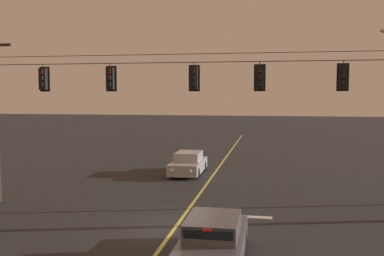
{
  "coord_description": "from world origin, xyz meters",
  "views": [
    {
      "loc": [
        3.48,
        -15.85,
        4.97
      ],
      "look_at": [
        0.0,
        3.61,
        3.49
      ],
      "focal_mm": 41.34,
      "sensor_mm": 36.0,
      "label": 1
    }
  ],
  "objects_px": {
    "traffic_light_left_inner": "(110,78)",
    "traffic_light_leftmost": "(43,79)",
    "traffic_light_rightmost": "(343,77)",
    "car_waiting_near_lane": "(213,240)",
    "traffic_light_centre": "(194,78)",
    "traffic_light_right_inner": "(260,77)",
    "car_oncoming_lead": "(188,164)"
  },
  "relations": [
    {
      "from": "traffic_light_right_inner",
      "to": "traffic_light_rightmost",
      "type": "distance_m",
      "value": 3.3
    },
    {
      "from": "traffic_light_left_inner",
      "to": "traffic_light_leftmost",
      "type": "bearing_deg",
      "value": 180.0
    },
    {
      "from": "car_waiting_near_lane",
      "to": "car_oncoming_lead",
      "type": "bearing_deg",
      "value": 103.53
    },
    {
      "from": "traffic_light_right_inner",
      "to": "car_waiting_near_lane",
      "type": "distance_m",
      "value": 7.68
    },
    {
      "from": "traffic_light_leftmost",
      "to": "traffic_light_left_inner",
      "type": "xyz_separation_m",
      "value": [
        3.17,
        0.0,
        0.0
      ]
    },
    {
      "from": "traffic_light_centre",
      "to": "car_waiting_near_lane",
      "type": "distance_m",
      "value": 7.75
    },
    {
      "from": "car_oncoming_lead",
      "to": "car_waiting_near_lane",
      "type": "bearing_deg",
      "value": -76.47
    },
    {
      "from": "traffic_light_centre",
      "to": "car_oncoming_lead",
      "type": "bearing_deg",
      "value": 102.12
    },
    {
      "from": "traffic_light_leftmost",
      "to": "car_oncoming_lead",
      "type": "xyz_separation_m",
      "value": [
        5.02,
        8.62,
        -5.04
      ]
    },
    {
      "from": "traffic_light_left_inner",
      "to": "car_waiting_near_lane",
      "type": "relative_size",
      "value": 0.28
    },
    {
      "from": "traffic_light_left_inner",
      "to": "car_waiting_near_lane",
      "type": "distance_m",
      "value": 9.25
    },
    {
      "from": "traffic_light_right_inner",
      "to": "car_waiting_near_lane",
      "type": "height_order",
      "value": "traffic_light_right_inner"
    },
    {
      "from": "traffic_light_leftmost",
      "to": "traffic_light_centre",
      "type": "bearing_deg",
      "value": 0.0
    },
    {
      "from": "traffic_light_leftmost",
      "to": "car_oncoming_lead",
      "type": "relative_size",
      "value": 0.28
    },
    {
      "from": "traffic_light_centre",
      "to": "car_waiting_near_lane",
      "type": "height_order",
      "value": "traffic_light_centre"
    },
    {
      "from": "traffic_light_rightmost",
      "to": "car_waiting_near_lane",
      "type": "relative_size",
      "value": 0.28
    },
    {
      "from": "traffic_light_centre",
      "to": "traffic_light_right_inner",
      "type": "xyz_separation_m",
      "value": [
        2.75,
        0.0,
        0.0
      ]
    },
    {
      "from": "traffic_light_centre",
      "to": "traffic_light_right_inner",
      "type": "relative_size",
      "value": 1.0
    },
    {
      "from": "traffic_light_left_inner",
      "to": "traffic_light_right_inner",
      "type": "xyz_separation_m",
      "value": [
        6.46,
        0.0,
        0.0
      ]
    },
    {
      "from": "traffic_light_leftmost",
      "to": "traffic_light_centre",
      "type": "height_order",
      "value": "same"
    },
    {
      "from": "traffic_light_left_inner",
      "to": "car_waiting_near_lane",
      "type": "height_order",
      "value": "traffic_light_left_inner"
    },
    {
      "from": "traffic_light_centre",
      "to": "car_waiting_near_lane",
      "type": "relative_size",
      "value": 0.28
    },
    {
      "from": "traffic_light_leftmost",
      "to": "car_waiting_near_lane",
      "type": "distance_m",
      "value": 11.37
    },
    {
      "from": "car_waiting_near_lane",
      "to": "traffic_light_centre",
      "type": "bearing_deg",
      "value": 105.64
    },
    {
      "from": "traffic_light_centre",
      "to": "traffic_light_leftmost",
      "type": "bearing_deg",
      "value": 180.0
    },
    {
      "from": "traffic_light_leftmost",
      "to": "traffic_light_left_inner",
      "type": "bearing_deg",
      "value": 0.0
    },
    {
      "from": "traffic_light_leftmost",
      "to": "car_waiting_near_lane",
      "type": "bearing_deg",
      "value": -33.85
    },
    {
      "from": "traffic_light_left_inner",
      "to": "traffic_light_rightmost",
      "type": "height_order",
      "value": "same"
    },
    {
      "from": "traffic_light_rightmost",
      "to": "traffic_light_leftmost",
      "type": "bearing_deg",
      "value": 180.0
    },
    {
      "from": "traffic_light_leftmost",
      "to": "traffic_light_left_inner",
      "type": "height_order",
      "value": "same"
    },
    {
      "from": "traffic_light_rightmost",
      "to": "car_oncoming_lead",
      "type": "bearing_deg",
      "value": 132.52
    },
    {
      "from": "traffic_light_centre",
      "to": "traffic_light_rightmost",
      "type": "xyz_separation_m",
      "value": [
        6.05,
        0.0,
        0.0
      ]
    }
  ]
}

